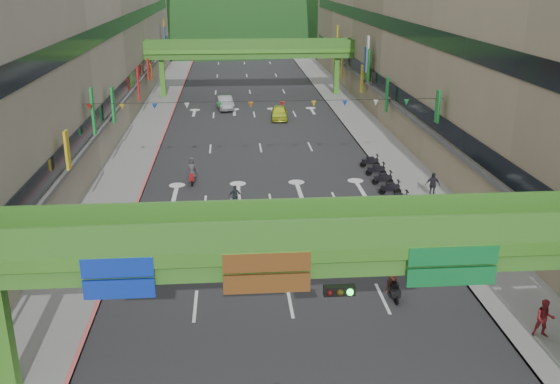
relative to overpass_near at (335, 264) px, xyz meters
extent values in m
cube|color=#28282B|center=(-0.93, 44.62, -5.20)|extent=(18.00, 140.00, 0.02)
cube|color=gray|center=(-11.93, 44.62, -5.13)|extent=(4.00, 140.00, 0.15)
cube|color=gray|center=(10.07, 44.62, -5.13)|extent=(4.00, 140.00, 0.15)
cube|color=#CC5959|center=(-10.03, 44.62, -5.12)|extent=(0.20, 140.00, 0.18)
cube|color=gray|center=(8.17, 44.62, -5.12)|extent=(0.20, 140.00, 0.18)
cube|color=#9E937F|center=(-19.93, 44.62, 4.29)|extent=(12.00, 95.00, 19.00)
cube|color=black|center=(-13.88, 44.62, -1.01)|extent=(0.08, 90.25, 1.40)
cube|color=black|center=(-13.88, 44.62, 4.99)|extent=(0.08, 90.25, 1.40)
cube|color=gray|center=(18.07, 44.62, 4.29)|extent=(12.00, 95.00, 19.00)
cube|color=black|center=(12.02, 44.62, -1.01)|extent=(0.08, 90.25, 1.40)
cube|color=black|center=(12.02, 44.62, 4.99)|extent=(0.08, 90.25, 1.40)
cube|color=#4C9E2D|center=(-0.93, 0.62, 0.54)|extent=(28.00, 2.20, 0.50)
cube|color=#387223|center=(-0.93, 0.62, -0.06)|extent=(28.00, 1.76, 0.70)
cube|color=#4C9E2D|center=(-11.93, 0.62, -2.81)|extent=(0.60, 0.60, 4.80)
cube|color=#387223|center=(-0.93, -0.42, 1.34)|extent=(28.00, 0.12, 1.10)
cube|color=#387223|center=(-0.93, 1.66, 1.34)|extent=(28.00, 0.12, 1.10)
cube|color=navy|center=(-7.43, -0.46, -0.06)|extent=(2.40, 0.12, 1.50)
cube|color=#593314|center=(-2.43, -0.46, -0.06)|extent=(3.00, 0.12, 1.50)
cube|color=#0C5926|center=(4.07, -0.46, -0.06)|extent=(3.20, 0.12, 1.50)
cube|color=black|center=(0.07, -0.61, -0.71)|extent=(1.10, 0.28, 0.35)
cube|color=#4C9E2D|center=(-0.93, 59.62, 0.54)|extent=(28.00, 2.20, 0.50)
cube|color=#387223|center=(-0.93, 59.62, -0.06)|extent=(28.00, 1.76, 0.70)
cube|color=#4C9E2D|center=(-11.93, 59.62, -2.81)|extent=(0.60, 0.60, 4.80)
cube|color=#4C9E2D|center=(10.07, 59.62, -2.81)|extent=(0.60, 0.60, 4.80)
cube|color=#387223|center=(-0.93, 58.58, 1.34)|extent=(28.00, 0.12, 1.10)
cube|color=#387223|center=(-0.93, 60.66, 1.34)|extent=(28.00, 0.12, 1.10)
ellipsoid|color=#1C4419|center=(-15.93, 154.62, -5.21)|extent=(168.00, 140.00, 112.00)
ellipsoid|color=#1C4419|center=(24.07, 174.62, -5.21)|extent=(208.00, 176.00, 128.00)
cylinder|color=black|center=(-0.93, 24.62, 0.99)|extent=(26.00, 0.03, 0.03)
cone|color=red|center=(-13.43, 24.62, 0.74)|extent=(0.36, 0.36, 0.40)
cone|color=gold|center=(-11.16, 24.62, 0.74)|extent=(0.36, 0.36, 0.40)
cone|color=#193FB2|center=(-8.89, 24.62, 0.74)|extent=(0.36, 0.36, 0.40)
cone|color=silver|center=(-6.61, 24.62, 0.74)|extent=(0.36, 0.36, 0.40)
cone|color=#198C33|center=(-4.34, 24.62, 0.74)|extent=(0.36, 0.36, 0.40)
cone|color=orange|center=(-2.07, 24.62, 0.74)|extent=(0.36, 0.36, 0.40)
cone|color=red|center=(0.20, 24.62, 0.74)|extent=(0.36, 0.36, 0.40)
cone|color=gold|center=(2.48, 24.62, 0.74)|extent=(0.36, 0.36, 0.40)
cone|color=#193FB2|center=(4.75, 24.62, 0.74)|extent=(0.36, 0.36, 0.40)
cone|color=silver|center=(7.02, 24.62, 0.74)|extent=(0.36, 0.36, 0.40)
cone|color=#198C33|center=(9.29, 24.62, 0.74)|extent=(0.36, 0.36, 0.40)
cone|color=orange|center=(11.57, 24.62, 0.74)|extent=(0.36, 0.36, 0.40)
cube|color=black|center=(4.08, 6.59, -4.66)|extent=(0.36, 1.30, 0.35)
cube|color=black|center=(4.08, 6.59, -4.41)|extent=(0.30, 0.55, 0.18)
cube|color=black|center=(4.09, 7.14, -4.16)|extent=(0.55, 0.06, 0.06)
cylinder|color=black|center=(4.09, 7.14, -4.96)|extent=(0.10, 0.50, 0.50)
cylinder|color=black|center=(4.08, 6.04, -4.96)|extent=(0.10, 0.50, 0.50)
imported|color=brown|center=(4.08, 6.59, -3.99)|extent=(0.85, 0.66, 1.74)
cube|color=gray|center=(-3.39, 18.84, -4.66)|extent=(0.65, 1.35, 0.35)
cube|color=gray|center=(-3.39, 18.84, -4.41)|extent=(0.42, 0.61, 0.18)
cube|color=gray|center=(-3.26, 19.38, -4.16)|extent=(0.55, 0.19, 0.06)
cylinder|color=black|center=(-3.26, 19.38, -4.96)|extent=(0.22, 0.51, 0.50)
cylinder|color=black|center=(-3.52, 18.31, -4.96)|extent=(0.22, 0.51, 0.50)
imported|color=#262D34|center=(-3.39, 18.84, -4.11)|extent=(0.93, 0.56, 1.49)
cube|color=maroon|center=(-6.52, 24.86, -4.66)|extent=(0.41, 1.31, 0.35)
cube|color=maroon|center=(-6.52, 24.86, -4.41)|extent=(0.33, 0.56, 0.18)
cube|color=maroon|center=(-6.54, 25.41, -4.16)|extent=(0.55, 0.09, 0.06)
cylinder|color=black|center=(-6.54, 25.41, -4.96)|extent=(0.12, 0.50, 0.50)
cylinder|color=black|center=(-6.49, 24.31, -4.96)|extent=(0.12, 0.50, 0.50)
imported|color=#39383E|center=(-6.52, 24.86, -3.99)|extent=(0.87, 0.59, 1.72)
cube|color=black|center=(7.59, 19.11, -4.66)|extent=(1.33, 0.50, 0.35)
cube|color=black|center=(7.59, 19.11, -4.41)|extent=(0.58, 0.36, 0.18)
cube|color=black|center=(8.14, 19.04, -4.16)|extent=(0.12, 0.55, 0.06)
cylinder|color=black|center=(8.14, 19.04, -4.96)|extent=(0.51, 0.16, 0.50)
cylinder|color=black|center=(7.05, 19.17, -4.96)|extent=(0.51, 0.16, 0.50)
cube|color=black|center=(7.59, 21.31, -4.66)|extent=(1.33, 0.50, 0.35)
cube|color=black|center=(7.59, 21.31, -4.41)|extent=(0.58, 0.36, 0.18)
cube|color=black|center=(8.14, 21.24, -4.16)|extent=(0.12, 0.55, 0.06)
cylinder|color=black|center=(8.14, 21.24, -4.96)|extent=(0.51, 0.16, 0.50)
cylinder|color=black|center=(7.05, 21.37, -4.96)|extent=(0.51, 0.16, 0.50)
cube|color=black|center=(7.59, 23.51, -4.66)|extent=(1.33, 0.50, 0.35)
cube|color=black|center=(7.59, 23.51, -4.41)|extent=(0.58, 0.36, 0.18)
cube|color=black|center=(8.14, 23.44, -4.16)|extent=(0.12, 0.55, 0.06)
cylinder|color=black|center=(8.14, 23.44, -4.96)|extent=(0.51, 0.16, 0.50)
cylinder|color=black|center=(7.05, 23.57, -4.96)|extent=(0.51, 0.16, 0.50)
cube|color=black|center=(7.59, 25.71, -4.66)|extent=(1.33, 0.50, 0.35)
cube|color=black|center=(7.59, 25.71, -4.41)|extent=(0.58, 0.36, 0.18)
cube|color=black|center=(8.14, 25.64, -4.16)|extent=(0.12, 0.55, 0.06)
cylinder|color=black|center=(8.14, 25.64, -4.96)|extent=(0.51, 0.16, 0.50)
cylinder|color=black|center=(7.05, 25.77, -4.96)|extent=(0.51, 0.16, 0.50)
cube|color=black|center=(7.59, 27.91, -4.66)|extent=(1.33, 0.50, 0.35)
cube|color=black|center=(7.59, 27.91, -4.41)|extent=(0.58, 0.36, 0.18)
cube|color=black|center=(8.14, 27.84, -4.16)|extent=(0.12, 0.55, 0.06)
cylinder|color=black|center=(8.14, 27.84, -4.96)|extent=(0.51, 0.16, 0.50)
cylinder|color=black|center=(7.05, 27.97, -4.96)|extent=(0.51, 0.16, 0.50)
imported|color=#9B9EA3|center=(-4.18, 51.71, -4.44)|extent=(2.26, 4.83, 1.53)
imported|color=yellow|center=(1.67, 46.01, -4.48)|extent=(1.98, 4.35, 1.45)
imported|color=maroon|center=(9.55, 2.62, -4.34)|extent=(0.96, 0.83, 1.72)
imported|color=#23222B|center=(10.28, 20.27, -4.32)|extent=(1.05, 0.47, 1.76)
imported|color=#363F62|center=(8.87, 9.26, -4.43)|extent=(0.86, 0.74, 1.56)
camera|label=1|loc=(-3.51, -19.59, 9.66)|focal=40.00mm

